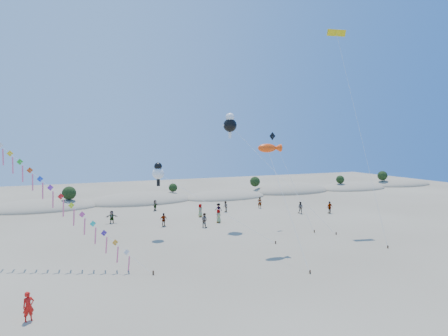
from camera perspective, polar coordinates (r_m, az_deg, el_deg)
The scene contains 10 objects.
ground at distance 27.80m, azimuth 5.53°, elevation -19.46°, with size 160.00×160.00×0.00m, color #7E6F57.
dune_ridge at distance 69.66m, azimuth -11.65°, elevation -4.91°, with size 145.30×11.49×5.57m.
kite_train at distance 39.23m, azimuth -29.65°, elevation 1.60°, with size 20.92×16.42×18.90m.
fish_kite at distance 38.31m, azimuth 6.97°, elevation 2.99°, with size 2.59×8.41×10.82m.
cartoon_kite_low at distance 43.77m, azimuth -9.97°, elevation -0.61°, with size 11.55×8.97×8.60m.
cartoon_kite_high at distance 48.33m, azimuth 0.94°, elevation 6.74°, with size 10.68×10.24×14.64m.
parafoil_kite at distance 53.09m, azimuth 16.85°, elevation 18.70°, with size 3.58×12.19×25.43m.
dark_kite at distance 48.65m, azimuth 8.84°, elevation 1.51°, with size 2.99×6.28×12.22m.
flyer_foreground at distance 27.43m, azimuth -27.65°, elevation -18.19°, with size 0.67×0.44×1.85m, color red.
beachgoers at distance 54.60m, azimuth -1.78°, elevation -6.56°, with size 32.73×14.95×1.86m.
Camera 1 is at (-12.15, -22.35, 11.21)m, focal length 30.00 mm.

